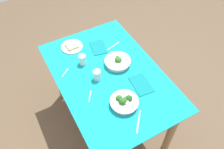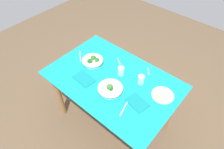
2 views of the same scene
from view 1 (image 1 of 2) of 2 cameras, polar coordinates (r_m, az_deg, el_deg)
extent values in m
plane|color=brown|center=(2.73, -0.51, -10.74)|extent=(6.00, 6.00, 0.00)
cube|color=teal|center=(2.09, -0.65, -0.22)|extent=(1.33, 0.89, 0.01)
cube|color=#9E7547|center=(2.10, -0.65, -0.49)|extent=(1.29, 0.86, 0.02)
cylinder|color=#9E7547|center=(2.31, 14.10, -13.00)|extent=(0.07, 0.07, 0.75)
cylinder|color=#9E7547|center=(2.83, 0.09, 4.77)|extent=(0.07, 0.07, 0.75)
cylinder|color=#9E7547|center=(2.68, -12.85, -0.33)|extent=(0.07, 0.07, 0.75)
cylinder|color=white|center=(1.89, 2.96, -6.85)|extent=(0.20, 0.20, 0.04)
cylinder|color=white|center=(1.87, 2.99, -6.47)|extent=(0.23, 0.23, 0.01)
sphere|color=#286023|center=(1.85, 2.57, -6.48)|extent=(0.06, 0.06, 0.06)
sphere|color=#286023|center=(1.88, 1.68, -5.76)|extent=(0.06, 0.06, 0.06)
sphere|color=#286023|center=(1.87, 3.21, -6.17)|extent=(0.04, 0.04, 0.04)
sphere|color=#1E511E|center=(1.88, 4.21, -5.74)|extent=(0.06, 0.06, 0.06)
sphere|color=#3D7A33|center=(1.88, 3.34, -5.83)|extent=(0.04, 0.04, 0.04)
cylinder|color=beige|center=(1.86, 2.98, -6.16)|extent=(0.08, 0.08, 0.01)
cylinder|color=silver|center=(2.16, 1.36, 2.92)|extent=(0.21, 0.21, 0.04)
cylinder|color=silver|center=(2.15, 1.37, 3.35)|extent=(0.24, 0.24, 0.01)
sphere|color=#33702D|center=(2.14, 1.50, 3.51)|extent=(0.06, 0.06, 0.06)
sphere|color=#1E511E|center=(2.15, 1.36, 3.97)|extent=(0.04, 0.04, 0.04)
sphere|color=#286023|center=(2.14, 1.37, 3.53)|extent=(0.05, 0.05, 0.05)
cylinder|color=silver|center=(2.37, -9.63, 6.64)|extent=(0.21, 0.21, 0.01)
cube|color=#CCB284|center=(2.35, -9.68, 6.95)|extent=(0.12, 0.11, 0.02)
cylinder|color=silver|center=(2.17, -7.11, 3.60)|extent=(0.06, 0.06, 0.10)
cylinder|color=silver|center=(2.03, -3.63, -0.10)|extent=(0.07, 0.07, 0.09)
cube|color=#B7B7BC|center=(1.95, -5.41, -5.60)|extent=(0.07, 0.05, 0.00)
cube|color=#B7B7BC|center=(1.98, -5.19, -4.28)|extent=(0.03, 0.03, 0.00)
cube|color=#B7B7BC|center=(2.14, -11.42, 0.16)|extent=(0.05, 0.07, 0.00)
cube|color=#B7B7BC|center=(2.16, -10.70, 1.12)|extent=(0.03, 0.03, 0.00)
cube|color=#B7B7BC|center=(2.34, 0.03, 6.70)|extent=(0.06, 0.19, 0.00)
cube|color=#B7B7BC|center=(1.83, 6.39, -11.18)|extent=(0.16, 0.14, 0.00)
cube|color=#0F777D|center=(2.33, -3.27, 6.54)|extent=(0.22, 0.17, 0.01)
cube|color=#0F777D|center=(2.03, 7.02, -2.38)|extent=(0.23, 0.16, 0.01)
camera|label=2|loc=(2.67, 14.55, 46.67)|focal=31.89mm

